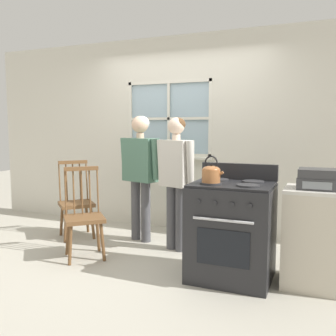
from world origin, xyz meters
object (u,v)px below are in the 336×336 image
at_px(person_teen_center, 176,171).
at_px(chair_by_window, 84,218).
at_px(person_elderly_left, 140,165).
at_px(potted_plant, 157,151).
at_px(stove, 232,230).
at_px(stereo, 318,179).
at_px(chair_near_wall, 76,203).
at_px(kettle, 211,173).
at_px(side_counter, 315,238).

bearing_deg(person_teen_center, chair_by_window, -124.23).
distance_m(person_elderly_left, potted_plant, 0.67).
xyz_separation_m(stove, stereo, (0.74, 0.11, 0.51)).
distance_m(chair_near_wall, person_teen_center, 1.49).
relative_size(potted_plant, stereo, 0.77).
relative_size(stove, kettle, 4.39).
bearing_deg(stove, stereo, 8.17).
bearing_deg(stereo, person_teen_center, 162.83).
bearing_deg(person_elderly_left, stereo, -0.96).
height_order(person_elderly_left, kettle, person_elderly_left).
bearing_deg(person_elderly_left, chair_near_wall, -151.09).
distance_m(person_teen_center, potted_plant, 1.05).
height_order(stove, kettle, kettle).
relative_size(person_teen_center, potted_plant, 5.92).
relative_size(person_elderly_left, side_counter, 1.76).
relative_size(person_elderly_left, stereo, 4.67).
xyz_separation_m(person_teen_center, side_counter, (1.53, -0.45, -0.48)).
bearing_deg(chair_by_window, chair_near_wall, 90.19).
relative_size(chair_by_window, person_teen_center, 0.64).
height_order(chair_near_wall, kettle, kettle).
bearing_deg(kettle, side_counter, 15.88).
bearing_deg(chair_near_wall, person_teen_center, -46.35).
xyz_separation_m(person_teen_center, potted_plant, (-0.63, 0.82, 0.17)).
distance_m(chair_by_window, stove, 1.64).
bearing_deg(person_teen_center, side_counter, 2.30).
bearing_deg(chair_by_window, kettle, -45.21).
height_order(chair_near_wall, stereo, stereo).
bearing_deg(chair_near_wall, potted_plant, -0.00).
xyz_separation_m(person_elderly_left, person_teen_center, (0.55, -0.17, -0.04)).
height_order(potted_plant, stereo, potted_plant).
xyz_separation_m(chair_near_wall, potted_plant, (0.78, 0.84, 0.66)).
height_order(stove, stereo, stove).
bearing_deg(person_teen_center, potted_plant, 145.97).
xyz_separation_m(potted_plant, side_counter, (2.16, -1.28, -0.66)).
distance_m(person_teen_center, stereo, 1.61).
xyz_separation_m(person_teen_center, stereo, (1.53, -0.47, 0.05)).
bearing_deg(chair_by_window, side_counter, -37.88).
relative_size(chair_near_wall, side_counter, 1.12).
bearing_deg(potted_plant, stereo, -31.00).
xyz_separation_m(person_elderly_left, stove, (1.35, -0.75, -0.50)).
distance_m(chair_by_window, potted_plant, 1.62).
bearing_deg(kettle, person_elderly_left, 143.17).
xyz_separation_m(potted_plant, stereo, (2.16, -1.30, -0.12)).
height_order(chair_by_window, stove, stove).
relative_size(stove, stereo, 3.19).
bearing_deg(stove, potted_plant, 135.39).
height_order(chair_by_window, person_teen_center, person_teen_center).
bearing_deg(person_elderly_left, person_teen_center, -1.05).
relative_size(stove, potted_plant, 4.12).
height_order(stove, potted_plant, potted_plant).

